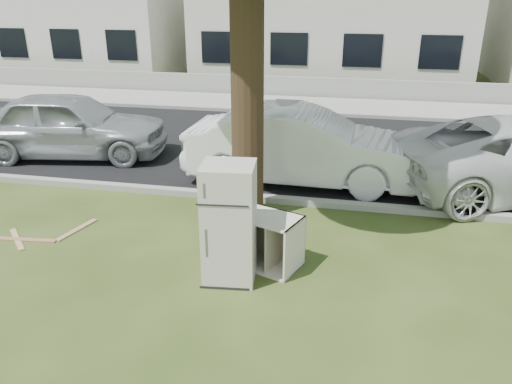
% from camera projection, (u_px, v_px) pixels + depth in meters
% --- Properties ---
extents(ground, '(120.00, 120.00, 0.00)m').
position_uv_depth(ground, '(248.00, 269.00, 7.10)').
color(ground, '#2C4016').
extents(road, '(120.00, 7.00, 0.01)m').
position_uv_depth(road, '(300.00, 148.00, 12.54)').
color(road, black).
rests_on(road, ground).
extents(kerb_near, '(120.00, 0.18, 0.12)m').
position_uv_depth(kerb_near, '(276.00, 202.00, 9.32)').
color(kerb_near, gray).
rests_on(kerb_near, ground).
extents(kerb_far, '(120.00, 0.18, 0.12)m').
position_uv_depth(kerb_far, '(313.00, 116.00, 15.77)').
color(kerb_far, gray).
rests_on(kerb_far, ground).
extents(sidewalk, '(120.00, 2.80, 0.01)m').
position_uv_depth(sidewalk, '(317.00, 106.00, 17.08)').
color(sidewalk, gray).
rests_on(sidewalk, ground).
extents(low_wall, '(120.00, 0.15, 0.70)m').
position_uv_depth(low_wall, '(322.00, 87.00, 18.40)').
color(low_wall, gray).
rests_on(low_wall, ground).
extents(fridge, '(0.74, 0.70, 1.65)m').
position_uv_depth(fridge, '(229.00, 223.00, 6.60)').
color(fridge, silver).
rests_on(fridge, ground).
extents(cabinet, '(1.14, 0.92, 0.77)m').
position_uv_depth(cabinet, '(265.00, 240.00, 7.09)').
color(cabinet, beige).
rests_on(cabinet, ground).
extents(plank_a, '(1.22, 0.22, 0.02)m').
position_uv_depth(plank_a, '(19.00, 239.00, 7.92)').
color(plank_a, '#966B48').
rests_on(plank_a, ground).
extents(plank_b, '(0.66, 0.66, 0.02)m').
position_uv_depth(plank_b, '(17.00, 239.00, 7.93)').
color(plank_b, tan).
rests_on(plank_b, ground).
extents(plank_c, '(0.30, 0.87, 0.02)m').
position_uv_depth(plank_c, '(77.00, 230.00, 8.24)').
color(plank_c, tan).
rests_on(plank_c, ground).
extents(car_center, '(4.70, 1.73, 1.54)m').
position_uv_depth(car_center, '(302.00, 146.00, 10.05)').
color(car_center, white).
rests_on(car_center, ground).
extents(car_left, '(4.73, 2.50, 1.53)m').
position_uv_depth(car_left, '(70.00, 125.00, 11.65)').
color(car_left, '#9EA1A5').
rests_on(car_left, ground).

